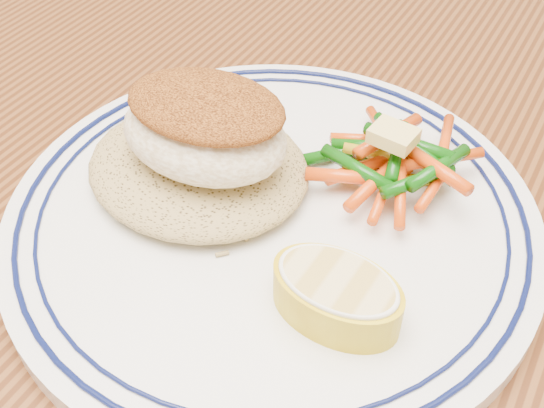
{
  "coord_description": "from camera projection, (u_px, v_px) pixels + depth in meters",
  "views": [
    {
      "loc": [
        0.12,
        -0.22,
        1.03
      ],
      "look_at": [
        -0.01,
        0.01,
        0.77
      ],
      "focal_mm": 45.0,
      "sensor_mm": 36.0,
      "label": 1
    }
  ],
  "objects": [
    {
      "name": "dining_table",
      "position": [
        271.0,
        349.0,
        0.44
      ],
      "size": [
        1.5,
        0.9,
        0.75
      ],
      "color": "#46220E",
      "rests_on": "ground"
    },
    {
      "name": "plate",
      "position": [
        272.0,
        218.0,
        0.38
      ],
      "size": [
        0.29,
        0.29,
        0.02
      ],
      "color": "white",
      "rests_on": "dining_table"
    },
    {
      "name": "rice_pilaf",
      "position": [
        198.0,
        163.0,
        0.38
      ],
      "size": [
        0.13,
        0.11,
        0.02
      ],
      "primitive_type": "ellipsoid",
      "color": "#A08750",
      "rests_on": "plate"
    },
    {
      "name": "fish_fillet",
      "position": [
        205.0,
        127.0,
        0.36
      ],
      "size": [
        0.1,
        0.07,
        0.05
      ],
      "color": "white",
      "rests_on": "rice_pilaf"
    },
    {
      "name": "vegetable_pile",
      "position": [
        395.0,
        160.0,
        0.38
      ],
      "size": [
        0.1,
        0.1,
        0.03
      ],
      "color": "#BF9714",
      "rests_on": "plate"
    },
    {
      "name": "butter_pat",
      "position": [
        393.0,
        136.0,
        0.37
      ],
      "size": [
        0.03,
        0.02,
        0.01
      ],
      "primitive_type": "cube",
      "rotation": [
        0.0,
        0.0,
        -0.11
      ],
      "color": "#EDD674",
      "rests_on": "vegetable_pile"
    },
    {
      "name": "lemon_wedge",
      "position": [
        337.0,
        294.0,
        0.31
      ],
      "size": [
        0.07,
        0.06,
        0.03
      ],
      "color": "yellow",
      "rests_on": "plate"
    }
  ]
}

